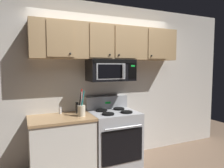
# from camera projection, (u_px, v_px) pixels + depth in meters

# --- Properties ---
(back_wall) EXTENTS (5.20, 0.10, 2.70)m
(back_wall) POSITION_uv_depth(u_px,v_px,m) (105.00, 83.00, 3.63)
(back_wall) COLOR silver
(back_wall) RESTS_ON ground_plane
(stove_range) EXTENTS (0.76, 0.69, 1.12)m
(stove_range) POSITION_uv_depth(u_px,v_px,m) (114.00, 138.00, 3.37)
(stove_range) COLOR #B7BABF
(stove_range) RESTS_ON ground_plane
(over_range_microwave) EXTENTS (0.76, 0.43, 0.35)m
(over_range_microwave) POSITION_uv_depth(u_px,v_px,m) (111.00, 70.00, 3.38)
(over_range_microwave) COLOR black
(upper_cabinets) EXTENTS (2.50, 0.36, 0.55)m
(upper_cabinets) POSITION_uv_depth(u_px,v_px,m) (110.00, 43.00, 3.37)
(upper_cabinets) COLOR tan
(counter_segment) EXTENTS (0.93, 0.65, 0.90)m
(counter_segment) POSITION_uv_depth(u_px,v_px,m) (62.00, 147.00, 3.03)
(counter_segment) COLOR white
(counter_segment) RESTS_ON ground_plane
(utensil_crock_cream) EXTENTS (0.11, 0.11, 0.41)m
(utensil_crock_cream) POSITION_uv_depth(u_px,v_px,m) (81.00, 109.00, 3.04)
(utensil_crock_cream) COLOR beige
(utensil_crock_cream) RESTS_ON counter_segment
(salt_shaker) EXTENTS (0.04, 0.04, 0.10)m
(salt_shaker) POSITION_uv_depth(u_px,v_px,m) (60.00, 110.00, 3.20)
(salt_shaker) COLOR white
(salt_shaker) RESTS_ON counter_segment
(pepper_mill) EXTENTS (0.05, 0.05, 0.18)m
(pepper_mill) POSITION_uv_depth(u_px,v_px,m) (77.00, 108.00, 3.22)
(pepper_mill) COLOR black
(pepper_mill) RESTS_ON counter_segment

